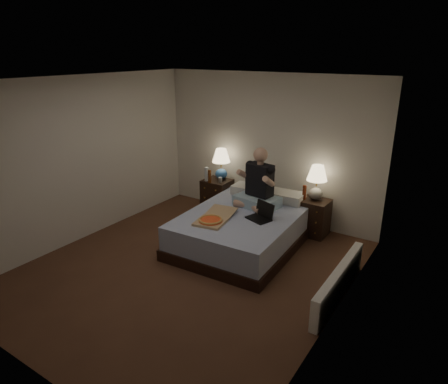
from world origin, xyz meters
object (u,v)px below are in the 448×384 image
Objects in this scene: radiator at (339,283)px; water_bottle at (207,174)px; nightstand_right at (314,217)px; beer_bottle_right at (304,192)px; beer_bottle_left at (210,176)px; lamp_right at (317,183)px; laptop at (259,212)px; lamp_left at (221,164)px; soda_can at (220,180)px; bed at (242,229)px; person at (258,178)px; pizza_box at (211,221)px; nightstand_left at (217,196)px.

water_bottle is at bearing 155.68° from radiator.
beer_bottle_right is (-0.17, -0.05, 0.41)m from nightstand_right.
beer_bottle_left is at bearing -172.93° from beer_bottle_right.
nightstand_right is 1.05× the size of lamp_right.
lamp_right reaches higher than laptop.
nightstand_right is 1.73× the size of laptop.
lamp_left is 0.32m from soda_can.
bed is at bearing -31.80° from water_bottle.
person is at bearing -141.91° from nightstand_right.
beer_bottle_right is at bearing 4.26° from soda_can.
water_bottle is 1.80m from beer_bottle_right.
person is at bearing -16.00° from water_bottle.
lamp_right is (0.75, 1.00, 0.61)m from bed.
person is at bearing 150.11° from radiator.
water_bottle is 3.20m from radiator.
laptop is 0.71m from pizza_box.
soda_can reaches higher than nightstand_right.
laptop is at bearing -106.94° from beer_bottle_right.
lamp_right is 0.35× the size of radiator.
pizza_box is (-0.95, -1.55, -0.31)m from lamp_right.
laptop is (1.50, -0.81, -0.11)m from water_bottle.
pizza_box is at bearing -116.66° from laptop.
nightstand_left is 1.06× the size of nightstand_right.
beer_bottle_left is at bearing 170.94° from laptop.
person is 0.63m from laptop.
bed is 1.49m from water_bottle.
soda_can is (-1.69, -0.17, 0.38)m from nightstand_right.
nightstand_right is 1.74m from soda_can.
bed is 2.22× the size of person.
water_bottle is 1.30m from person.
laptop reaches higher than pizza_box.
beer_bottle_left is 0.14× the size of radiator.
soda_can is 0.11× the size of person.
water_bottle is at bearing -172.50° from lamp_right.
nightstand_right is (0.76, 0.95, 0.04)m from bed.
pizza_box reaches higher than nightstand_right.
lamp_right is at bearing 49.83° from person.
laptop is 0.45× the size of pizza_box.
lamp_right is at bearing 86.54° from laptop.
beer_bottle_left is (-1.84, -0.31, -0.13)m from lamp_right.
laptop reaches higher than bed.
laptop is at bearing -28.35° from beer_bottle_left.
nightstand_left is 0.60m from lamp_left.
bed is 8.27× the size of water_bottle.
water_bottle reaches higher than pizza_box.
water_bottle is 0.16× the size of radiator.
lamp_right reaches higher than nightstand_right.
lamp_right is at bearing 107.00° from nightstand_right.
water_bottle reaches higher than beer_bottle_right.
lamp_left is at bearing 150.55° from radiator.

